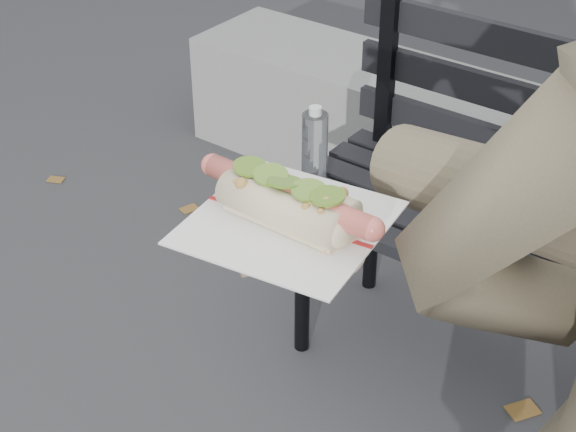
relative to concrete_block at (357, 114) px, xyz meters
The scene contains 2 objects.
concrete_block is the anchor object (origin of this frame).
held_hotdog 2.30m from the concrete_block, 54.34° to the right, with size 0.63×0.32×0.20m.
Camera 1 is at (0.35, -0.71, 1.63)m, focal length 55.00 mm.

